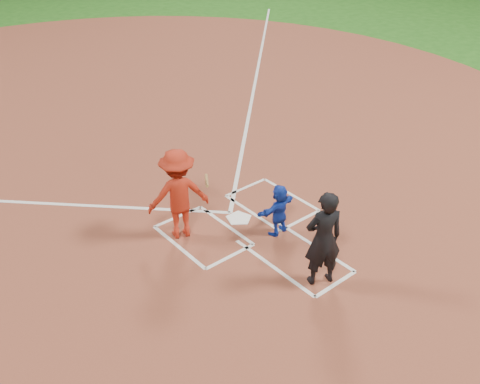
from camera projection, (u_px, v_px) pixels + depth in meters
ground at (239, 219)px, 11.70m from camera, size 120.00×120.00×0.00m
home_plate_dirt at (108, 130)px, 15.63m from camera, size 28.00×28.00×0.01m
home_plate at (239, 218)px, 11.69m from camera, size 0.60×0.60×0.02m
catcher at (279, 210)px, 10.97m from camera, size 1.08×0.44×1.13m
umpire at (323, 239)px, 9.45m from camera, size 0.82×0.70×1.92m
chalk_markings at (120, 138)px, 15.16m from camera, size 28.35×17.32×0.01m
batter_at_plate at (178, 194)px, 10.71m from camera, size 1.58×1.13×1.95m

